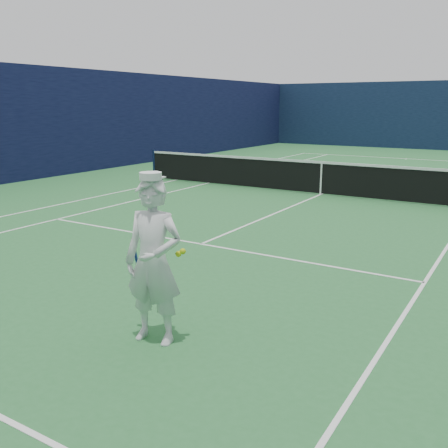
# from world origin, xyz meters

# --- Properties ---
(ground) EXTENTS (80.00, 80.00, 0.00)m
(ground) POSITION_xyz_m (0.00, 0.00, 0.00)
(ground) COLOR #286B34
(ground) RESTS_ON ground
(court_markings) EXTENTS (11.03, 23.83, 0.01)m
(court_markings) POSITION_xyz_m (0.00, 0.00, 0.00)
(court_markings) COLOR white
(court_markings) RESTS_ON ground
(windscreen_fence) EXTENTS (20.12, 36.12, 4.00)m
(windscreen_fence) POSITION_xyz_m (0.00, 0.00, 2.00)
(windscreen_fence) COLOR #0F1C3A
(windscreen_fence) RESTS_ON ground
(tennis_net) EXTENTS (12.88, 0.09, 1.07)m
(tennis_net) POSITION_xyz_m (0.00, 0.00, 0.55)
(tennis_net) COLOR #141E4C
(tennis_net) RESTS_ON ground
(tennis_player) EXTENTS (0.84, 0.56, 1.95)m
(tennis_player) POSITION_xyz_m (1.82, -10.02, 0.95)
(tennis_player) COLOR white
(tennis_player) RESTS_ON ground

